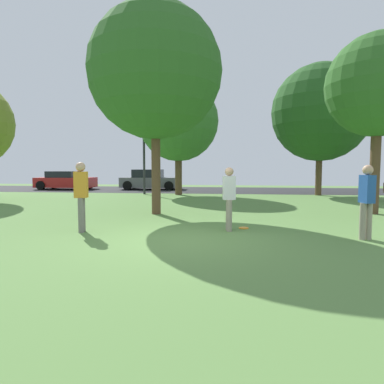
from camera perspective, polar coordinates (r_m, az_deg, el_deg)
The scene contains 13 objects.
ground_plane at distance 8.00m, azimuth -1.87°, elevation -8.01°, with size 44.00×44.00×0.00m, color #5B8442.
road_strip at distance 23.82m, azimuth 3.65°, elevation 0.33°, with size 44.00×6.40×0.01m, color #28282B.
oak_tree_center at distance 13.96m, azimuth 28.95°, elevation 15.42°, with size 3.59×3.59×6.33m.
oak_tree_left at distance 20.14m, azimuth -2.32°, elevation 11.85°, with size 4.69×4.69×6.66m.
birch_tree_lone at distance 21.18m, azimuth 20.87°, elevation 12.39°, with size 5.55×5.55×7.53m.
oak_tree_right at distance 12.50m, azimuth -6.24°, elevation 19.47°, with size 4.66×4.66×7.31m.
person_thrower at distance 8.96m, azimuth 6.28°, elevation -0.65°, with size 0.35×0.30×1.69m.
person_catcher at distance 9.20m, azimuth -18.21°, elevation -0.16°, with size 0.35×0.30×1.82m.
person_bystander at distance 8.83m, azimuth 27.41°, elevation -0.95°, with size 0.30×0.37×1.75m.
frisbee_disc at distance 9.47m, azimuth 8.72°, elevation -6.02°, with size 0.27×0.27×0.03m, color orange.
parked_car_red at distance 26.30m, azimuth -20.60°, elevation 1.78°, with size 4.09×2.02×1.31m.
parked_car_grey at distance 24.68m, azimuth -7.07°, elevation 1.97°, with size 4.24×1.99×1.44m.
street_lamp_post at distance 20.58m, azimuth -8.10°, elevation 5.90°, with size 0.14×0.14×4.50m, color #2D2D33.
Camera 1 is at (1.12, -7.73, 1.73)m, focal length 31.58 mm.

